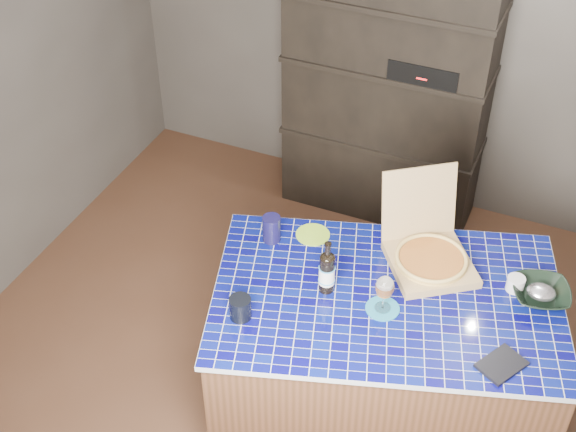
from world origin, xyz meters
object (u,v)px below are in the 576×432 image
at_px(mead_bottle, 327,272).
at_px(kitchen_island, 380,358).
at_px(dvd_case, 502,365).
at_px(pizza_box, 429,255).
at_px(wine_glass, 385,288).
at_px(bowl, 541,294).

bearing_deg(mead_bottle, kitchen_island, 14.83).
bearing_deg(dvd_case, pizza_box, 162.47).
bearing_deg(kitchen_island, mead_bottle, 177.49).
relative_size(pizza_box, wine_glass, 3.09).
distance_m(pizza_box, wine_glass, 0.38).
xyz_separation_m(kitchen_island, bowl, (0.61, 0.25, 0.45)).
bearing_deg(bowl, wine_glass, -151.34).
height_order(wine_glass, dvd_case, wine_glass).
height_order(kitchen_island, bowl, bowl).
xyz_separation_m(wine_glass, bowl, (0.61, 0.33, -0.10)).
bearing_deg(bowl, mead_bottle, -160.07).
bearing_deg(kitchen_island, pizza_box, 50.78).
bearing_deg(wine_glass, pizza_box, 73.80).
xyz_separation_m(pizza_box, wine_glass, (-0.10, -0.35, 0.07)).
height_order(mead_bottle, wine_glass, mead_bottle).
bearing_deg(mead_bottle, pizza_box, 42.49).
height_order(dvd_case, bowl, bowl).
xyz_separation_m(kitchen_island, wine_glass, (0.01, -0.08, 0.55)).
bearing_deg(dvd_case, wine_glass, -162.06).
distance_m(kitchen_island, mead_bottle, 0.59).
xyz_separation_m(pizza_box, bowl, (0.51, -0.02, -0.02)).
height_order(pizza_box, dvd_case, pizza_box).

